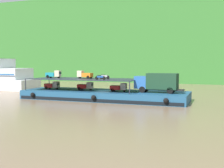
% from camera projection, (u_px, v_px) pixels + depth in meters
% --- Properties ---
extents(ground_plane, '(400.00, 400.00, 0.00)m').
position_uv_depth(ground_plane, '(104.00, 100.00, 49.39)').
color(ground_plane, '#7F664C').
extents(hillside_far_bank, '(124.42, 33.89, 29.38)m').
position_uv_depth(hillside_far_bank, '(165.00, 34.00, 103.06)').
color(hillside_far_bank, '#33702D').
rests_on(hillside_far_bank, ground).
extents(cargo_barge, '(28.27, 9.07, 1.50)m').
position_uv_depth(cargo_barge, '(104.00, 95.00, 49.31)').
color(cargo_barge, navy).
rests_on(cargo_barge, ground).
extents(covered_lorry, '(7.93, 2.59, 3.10)m').
position_uv_depth(covered_lorry, '(157.00, 82.00, 46.10)').
color(covered_lorry, '#285BA3').
rests_on(covered_lorry, cargo_barge).
extents(cargo_rack, '(19.07, 7.65, 2.00)m').
position_uv_depth(cargo_rack, '(84.00, 79.00, 50.45)').
color(cargo_rack, '#232833').
rests_on(cargo_rack, cargo_barge).
extents(mini_truck_lower_stern, '(2.79, 1.28, 1.38)m').
position_uv_depth(mini_truck_lower_stern, '(52.00, 85.00, 52.63)').
color(mini_truck_lower_stern, red).
rests_on(mini_truck_lower_stern, cargo_barge).
extents(mini_truck_lower_aft, '(2.75, 1.21, 1.38)m').
position_uv_depth(mini_truck_lower_aft, '(86.00, 86.00, 50.89)').
color(mini_truck_lower_aft, red).
rests_on(mini_truck_lower_aft, cargo_barge).
extents(mini_truck_lower_mid, '(2.78, 1.26, 1.38)m').
position_uv_depth(mini_truck_lower_mid, '(119.00, 87.00, 48.16)').
color(mini_truck_lower_mid, red).
rests_on(mini_truck_lower_mid, cargo_barge).
extents(mini_truck_upper_stern, '(2.78, 1.27, 1.38)m').
position_uv_depth(mini_truck_upper_stern, '(54.00, 74.00, 52.83)').
color(mini_truck_upper_stern, teal).
rests_on(mini_truck_upper_stern, cargo_rack).
extents(mini_truck_upper_mid, '(2.79, 1.29, 1.38)m').
position_uv_depth(mini_truck_upper_mid, '(85.00, 75.00, 51.05)').
color(mini_truck_upper_mid, orange).
rests_on(mini_truck_upper_mid, cargo_rack).
extents(motorcycle_upper_port, '(1.90, 0.55, 0.87)m').
position_uv_depth(motorcycle_upper_port, '(100.00, 77.00, 46.88)').
color(motorcycle_upper_port, black).
rests_on(motorcycle_upper_port, cargo_rack).
extents(motorcycle_upper_centre, '(1.90, 0.55, 0.87)m').
position_uv_depth(motorcycle_upper_centre, '(104.00, 77.00, 49.09)').
color(motorcycle_upper_centre, black).
rests_on(motorcycle_upper_centre, cargo_rack).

